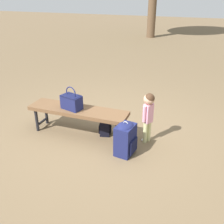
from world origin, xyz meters
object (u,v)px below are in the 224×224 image
(backpack_large, at_px, (125,138))
(backpack_small, at_px, (105,124))
(park_bench, at_px, (78,112))
(child_standing, at_px, (148,111))
(handbag, at_px, (71,101))

(backpack_large, bearing_deg, backpack_small, 138.99)
(park_bench, xyz_separation_m, child_standing, (1.09, 0.16, 0.14))
(park_bench, height_order, backpack_large, backpack_large)
(child_standing, height_order, backpack_large, child_standing)
(handbag, distance_m, child_standing, 1.19)
(handbag, relative_size, backpack_small, 1.05)
(handbag, bearing_deg, backpack_large, -13.79)
(handbag, xyz_separation_m, child_standing, (1.17, 0.19, -0.05))
(park_bench, height_order, handbag, handbag)
(park_bench, height_order, backpack_small, park_bench)
(backpack_large, xyz_separation_m, backpack_small, (-0.47, 0.41, -0.08))
(handbag, xyz_separation_m, backpack_small, (0.49, 0.17, -0.40))
(backpack_small, bearing_deg, child_standing, 1.48)
(park_bench, distance_m, backpack_large, 0.92)
(backpack_small, bearing_deg, handbag, -160.83)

